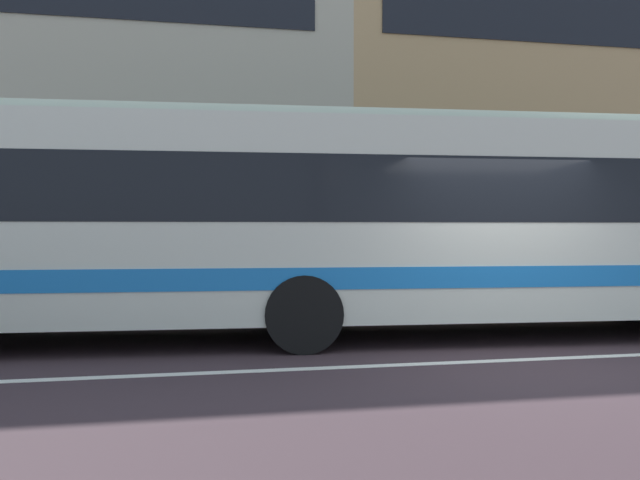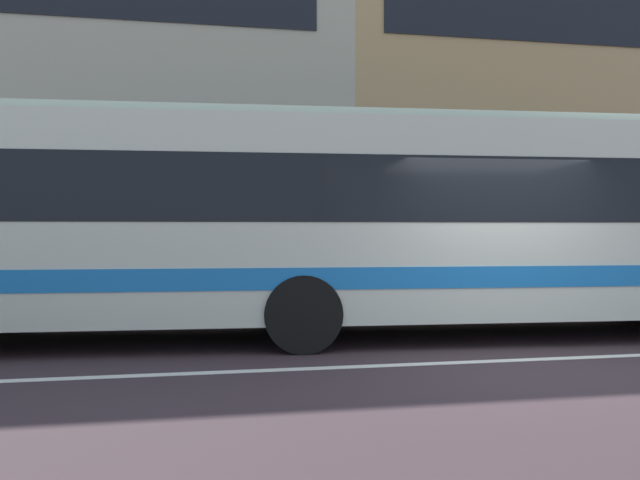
# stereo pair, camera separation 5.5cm
# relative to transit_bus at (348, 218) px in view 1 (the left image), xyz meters

# --- Properties ---
(ground_plane) EXTENTS (160.00, 160.00, 0.00)m
(ground_plane) POSITION_rel_transit_bus_xyz_m (1.71, -2.04, -1.75)
(ground_plane) COLOR #3A2B30
(lane_centre_line) EXTENTS (60.00, 0.16, 0.01)m
(lane_centre_line) POSITION_rel_transit_bus_xyz_m (1.71, -2.04, -1.74)
(lane_centre_line) COLOR silver
(lane_centre_line) RESTS_ON ground_plane
(hedge_row_far) EXTENTS (21.11, 1.10, 1.11)m
(hedge_row_far) POSITION_rel_transit_bus_xyz_m (-0.59, 3.30, -1.19)
(hedge_row_far) COLOR #284C25
(hedge_row_far) RESTS_ON ground_plane
(apartment_block_right) EXTENTS (19.17, 8.40, 13.97)m
(apartment_block_right) POSITION_rel_transit_bus_xyz_m (11.58, 11.64, 5.24)
(apartment_block_right) COLOR tan
(apartment_block_right) RESTS_ON ground_plane
(transit_bus) EXTENTS (12.58, 3.26, 3.17)m
(transit_bus) POSITION_rel_transit_bus_xyz_m (0.00, 0.00, 0.00)
(transit_bus) COLOR silver
(transit_bus) RESTS_ON ground_plane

